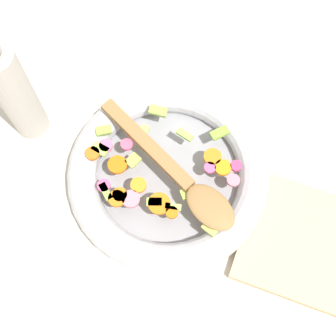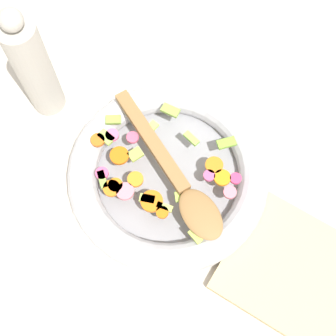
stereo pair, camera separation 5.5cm
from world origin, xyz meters
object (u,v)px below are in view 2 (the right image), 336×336
skillet (168,174)px  wooden_spoon (177,178)px  cutting_board (310,281)px  pepper_mill (33,67)px

skillet → wooden_spoon: (0.02, -0.01, 0.04)m
wooden_spoon → cutting_board: bearing=-4.2°
skillet → wooden_spoon: bearing=-26.5°
wooden_spoon → pepper_mill: size_ratio=1.13×
skillet → cutting_board: (0.28, -0.03, -0.01)m
pepper_mill → cutting_board: 0.56m
pepper_mill → wooden_spoon: bearing=-5.1°
skillet → cutting_board: 0.28m
pepper_mill → cutting_board: bearing=-4.7°
cutting_board → skillet: bearing=173.8°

